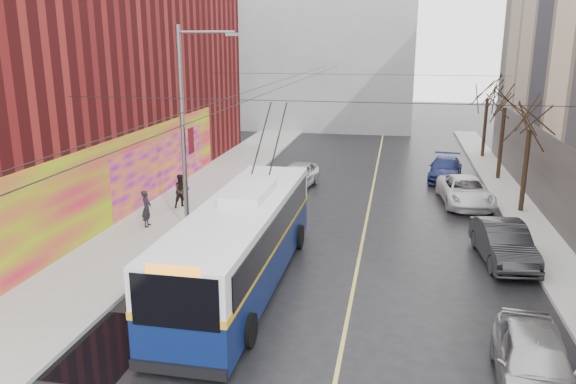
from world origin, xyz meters
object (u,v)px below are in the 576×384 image
at_px(tree_near, 531,114).
at_px(pedestrian_a, 147,208).
at_px(tree_far, 488,87).
at_px(parked_car_a, 534,363).
at_px(parked_car_d, 445,169).
at_px(parked_car_b, 503,243).
at_px(streetlight_pole, 186,126).
at_px(parked_car_c, 465,191).
at_px(following_car, 298,175).
at_px(trolleybus, 242,242).
at_px(tree_mid, 506,95).
at_px(pedestrian_b, 182,191).

relative_size(tree_near, pedestrian_a, 3.79).
bearing_deg(tree_far, tree_near, -90.00).
height_order(parked_car_a, parked_car_d, parked_car_a).
height_order(tree_near, tree_far, tree_far).
distance_m(parked_car_b, pedestrian_a, 15.30).
bearing_deg(tree_near, streetlight_pole, -158.38).
distance_m(tree_far, parked_car_a, 30.03).
xyz_separation_m(streetlight_pole, parked_car_c, (12.55, 7.15, -4.13)).
height_order(parked_car_b, parked_car_d, parked_car_b).
height_order(tree_far, parked_car_d, tree_far).
xyz_separation_m(tree_near, parked_car_d, (-3.20, 6.57, -4.29)).
height_order(streetlight_pole, following_car, streetlight_pole).
distance_m(trolleybus, parked_car_c, 14.94).
relative_size(tree_near, parked_car_d, 1.36).
bearing_deg(tree_mid, parked_car_c, -113.87).
bearing_deg(parked_car_b, parked_car_a, -100.76).
height_order(tree_far, trolleybus, tree_far).
bearing_deg(trolleybus, tree_mid, 57.79).
bearing_deg(parked_car_d, following_car, -149.92).
height_order(parked_car_b, pedestrian_b, pedestrian_b).
height_order(tree_near, parked_car_a, tree_near).
distance_m(parked_car_a, pedestrian_a, 17.49).
height_order(trolleybus, pedestrian_a, trolleybus).
distance_m(tree_mid, trolleybus, 21.52).
bearing_deg(parked_car_d, parked_car_b, -77.89).
bearing_deg(tree_mid, tree_far, 90.00).
xyz_separation_m(parked_car_b, pedestrian_a, (-15.27, 0.99, 0.22)).
bearing_deg(pedestrian_a, parked_car_a, -131.40).
bearing_deg(parked_car_c, pedestrian_b, -169.88).
bearing_deg(parked_car_b, pedestrian_b, 158.33).
bearing_deg(streetlight_pole, pedestrian_a, 177.25).
xyz_separation_m(tree_near, following_car, (-11.86, 2.88, -4.23)).
bearing_deg(tree_mid, parked_car_b, -98.20).
relative_size(parked_car_b, following_car, 1.07).
xyz_separation_m(streetlight_pole, following_car, (3.28, 8.88, -4.11)).
distance_m(trolleybus, parked_car_d, 19.31).
distance_m(tree_far, parked_car_b, 21.43).
bearing_deg(tree_far, following_car, -136.85).
height_order(streetlight_pole, tree_near, streetlight_pole).
bearing_deg(parked_car_a, pedestrian_a, 151.38).
bearing_deg(following_car, streetlight_pole, -102.12).
bearing_deg(streetlight_pole, trolleybus, -52.46).
distance_m(parked_car_a, following_car, 20.61).
bearing_deg(tree_mid, pedestrian_a, -143.25).
relative_size(tree_near, trolleybus, 0.52).
bearing_deg(tree_near, tree_far, 90.00).
bearing_deg(tree_near, following_car, 166.33).
height_order(parked_car_b, following_car, parked_car_b).
distance_m(tree_near, parked_car_d, 8.48).
relative_size(tree_mid, pedestrian_a, 3.96).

